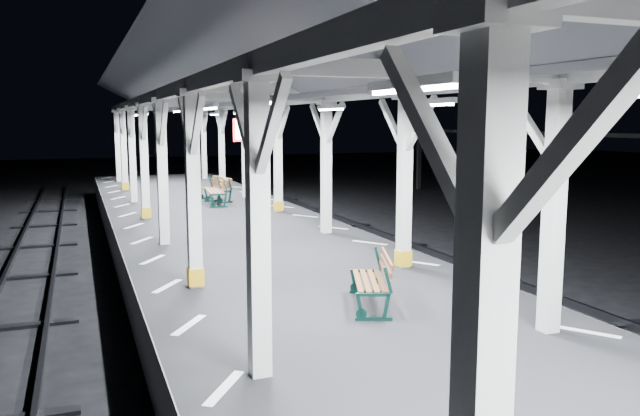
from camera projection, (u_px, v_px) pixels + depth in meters
ground at (350, 369)px, 9.64m from camera, size 120.00×120.00×0.00m
platform at (351, 338)px, 9.57m from camera, size 6.00×50.00×1.00m
hazard_stripes_left at (189, 325)px, 8.61m from camera, size 1.00×48.00×0.01m
hazard_stripes_right at (485, 290)px, 10.38m from camera, size 1.00×48.00×0.01m
track_right at (599, 326)px, 11.42m from camera, size 2.20×60.00×0.16m
canopy at (353, 68)px, 8.99m from camera, size 5.40×49.00×4.65m
bench_mid at (375, 279)px, 9.45m from camera, size 1.02×1.56×0.79m
bench_far at (217, 188)px, 22.02m from camera, size 0.94×1.64×0.84m
bench_extra at (218, 190)px, 21.00m from camera, size 0.76×1.71×0.90m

